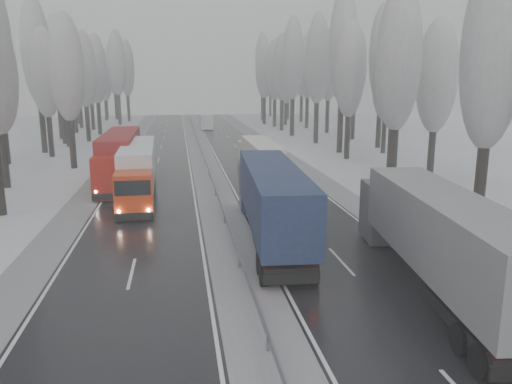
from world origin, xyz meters
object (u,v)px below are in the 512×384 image
object	(u,v)px
truck_grey_tarp	(435,232)
truck_red_white	(138,167)
truck_cream_box	(259,156)
box_truck_distant	(207,122)
truck_red_red	(119,154)
truck_blue_box	(271,196)

from	to	relation	value
truck_grey_tarp	truck_red_white	world-z (taller)	truck_grey_tarp
truck_cream_box	box_truck_distant	distance (m)	51.98
truck_red_white	truck_red_red	xyz separation A→B (m)	(-2.07, 6.04, 0.21)
box_truck_distant	truck_red_red	bearing A→B (deg)	-98.81
truck_red_red	truck_cream_box	bearing A→B (deg)	-0.92
truck_grey_tarp	box_truck_distant	distance (m)	78.85
truck_grey_tarp	truck_blue_box	xyz separation A→B (m)	(-5.83, 8.23, -0.02)
truck_red_red	truck_blue_box	bearing A→B (deg)	-60.99
truck_blue_box	box_truck_distant	size ratio (longest dim) A/B	2.29
truck_blue_box	truck_cream_box	xyz separation A→B (m)	(2.33, 18.48, -0.46)
truck_grey_tarp	truck_red_red	world-z (taller)	truck_grey_tarp
truck_grey_tarp	truck_blue_box	world-z (taller)	truck_grey_tarp
truck_grey_tarp	truck_cream_box	world-z (taller)	truck_grey_tarp
box_truck_distant	truck_red_white	bearing A→B (deg)	-95.60
truck_blue_box	truck_red_red	bearing A→B (deg)	123.01
truck_cream_box	truck_blue_box	bearing A→B (deg)	-97.18
truck_blue_box	box_truck_distant	xyz separation A→B (m)	(0.43, 70.42, -1.16)
truck_blue_box	truck_red_white	distance (m)	15.11
box_truck_distant	truck_red_red	distance (m)	53.01
truck_blue_box	box_truck_distant	distance (m)	70.43
box_truck_distant	truck_red_white	size ratio (longest dim) A/B	0.48
truck_cream_box	truck_red_red	size ratio (longest dim) A/B	0.82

